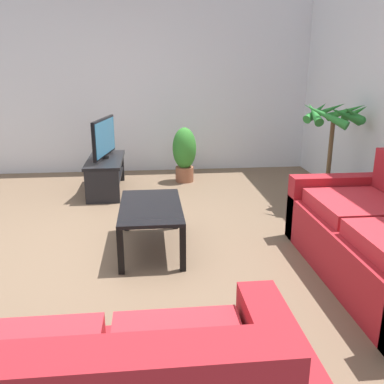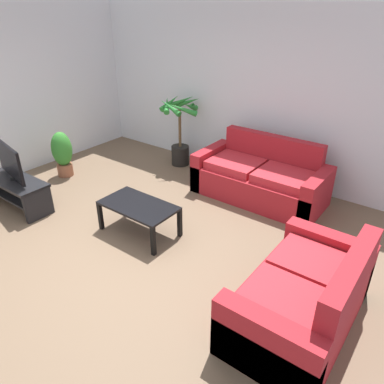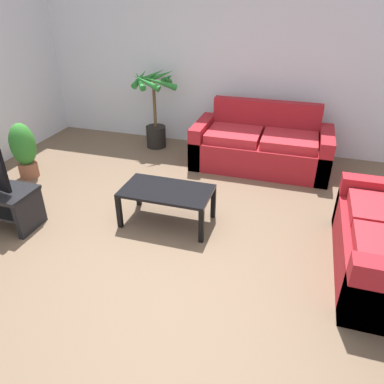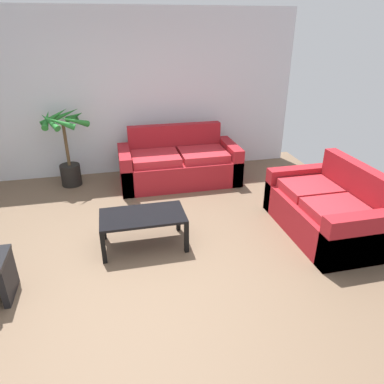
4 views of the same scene
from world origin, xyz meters
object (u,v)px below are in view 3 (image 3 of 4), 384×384
at_px(couch_main, 261,147).
at_px(coffee_table, 167,194).
at_px(potted_palm, 155,108).
at_px(potted_plant_small, 24,149).

height_order(couch_main, coffee_table, couch_main).
bearing_deg(couch_main, potted_palm, 171.16).
bearing_deg(potted_palm, coffee_table, -64.90).
relative_size(couch_main, potted_palm, 1.55).
xyz_separation_m(coffee_table, potted_palm, (-0.98, 2.08, 0.29)).
relative_size(couch_main, potted_plant_small, 2.49).
bearing_deg(coffee_table, potted_palm, 115.10).
bearing_deg(potted_plant_small, coffee_table, -12.43).
xyz_separation_m(couch_main, coffee_table, (-0.78, -1.81, 0.06)).
xyz_separation_m(coffee_table, potted_plant_small, (-2.27, 0.50, 0.06)).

